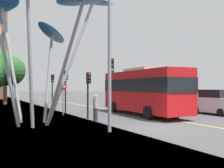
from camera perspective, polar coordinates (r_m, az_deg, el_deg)
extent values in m
cube|color=#4C4C4F|center=(14.84, 10.90, -9.68)|extent=(120.00, 240.00, 0.10)
cube|color=#E0D666|center=(16.77, 18.63, -8.45)|extent=(0.16, 144.00, 0.01)
cube|color=red|center=(21.27, 6.82, -1.51)|extent=(3.00, 9.79, 3.22)
cube|color=black|center=(21.27, 6.82, -0.30)|extent=(3.03, 9.89, 1.03)
cube|color=yellow|center=(25.47, 1.14, 1.57)|extent=(1.37, 0.17, 0.36)
cube|color=#B2B2B7|center=(21.31, 6.82, 3.14)|extent=(2.04, 3.48, 0.24)
cylinder|color=black|center=(24.54, 5.58, -4.85)|extent=(0.33, 0.97, 0.96)
cylinder|color=black|center=(23.38, 0.33, -5.07)|extent=(0.33, 0.97, 0.96)
cylinder|color=black|center=(19.90, 13.96, -5.82)|extent=(0.33, 0.97, 0.96)
cylinder|color=black|center=(18.45, 7.93, -6.25)|extent=(0.33, 0.97, 0.96)
cylinder|color=#9EA0A5|center=(16.83, -8.88, 5.22)|extent=(3.17, 0.34, 8.07)
ellipsoid|color=#2D7FD1|center=(18.16, -4.13, 17.71)|extent=(2.88, 1.55, 0.50)
cylinder|color=#9EA0A5|center=(17.82, -13.76, 1.70)|extent=(1.05, 1.39, 6.05)
ellipsoid|color=#4CA3E5|center=(18.82, -13.00, 10.79)|extent=(3.33, 4.09, 0.95)
cylinder|color=#9EA0A5|center=(18.43, -21.24, 4.49)|extent=(1.28, 2.11, 7.89)
ellipsoid|color=#388EDB|center=(20.01, -23.02, 15.53)|extent=(2.84, 3.57, 0.93)
cylinder|color=#9EA0A5|center=(15.65, -22.48, 5.49)|extent=(1.77, 0.56, 7.92)
cylinder|color=#9EA0A5|center=(14.72, -17.58, 5.77)|extent=(0.77, 1.22, 7.87)
cylinder|color=#9EA0A5|center=(15.00, -10.34, 4.29)|extent=(1.74, 2.51, 7.21)
cylinder|color=black|center=(14.90, -0.51, -1.93)|extent=(0.12, 0.12, 3.90)
cube|color=black|center=(14.82, -0.25, 4.06)|extent=(0.28, 0.24, 0.80)
sphere|color=#390706|center=(14.73, -0.02, 5.11)|extent=(0.18, 0.18, 0.18)
sphere|color=#3A2707|center=(14.70, -0.02, 4.10)|extent=(0.18, 0.18, 0.18)
sphere|color=green|center=(14.68, -0.02, 3.09)|extent=(0.18, 0.18, 0.18)
cylinder|color=black|center=(18.74, -5.34, -2.54)|extent=(0.12, 0.12, 3.32)
cube|color=black|center=(18.61, -5.17, 1.33)|extent=(0.28, 0.24, 0.80)
sphere|color=red|center=(18.50, -5.01, 2.14)|extent=(0.18, 0.18, 0.18)
sphere|color=#3A2707|center=(18.49, -5.01, 1.34)|extent=(0.18, 0.18, 0.18)
sphere|color=black|center=(18.48, -5.01, 0.53)|extent=(0.18, 0.18, 0.18)
cylinder|color=black|center=(22.57, -10.18, -1.76)|extent=(0.12, 0.12, 3.68)
cube|color=black|center=(22.45, -10.07, 1.90)|extent=(0.28, 0.24, 0.80)
sphere|color=#390706|center=(22.34, -9.96, 2.58)|extent=(0.18, 0.18, 0.18)
sphere|color=#3A2707|center=(22.33, -9.96, 1.92)|extent=(0.18, 0.18, 0.18)
sphere|color=green|center=(22.32, -9.96, 1.25)|extent=(0.18, 0.18, 0.18)
cylinder|color=black|center=(27.92, -12.99, -1.64)|extent=(0.12, 0.12, 3.58)
cube|color=black|center=(27.80, -12.91, 1.22)|extent=(0.28, 0.24, 0.80)
sphere|color=#390706|center=(27.68, -12.84, 1.76)|extent=(0.18, 0.18, 0.18)
sphere|color=#3A2707|center=(27.67, -12.84, 1.23)|extent=(0.18, 0.18, 0.18)
sphere|color=green|center=(27.67, -12.84, 0.69)|extent=(0.18, 0.18, 0.18)
cube|color=silver|center=(23.35, 21.76, -4.26)|extent=(1.82, 4.03, 1.23)
cube|color=black|center=(23.31, 21.75, -1.96)|extent=(1.67, 2.22, 0.65)
cylinder|color=black|center=(24.89, 20.91, -5.17)|extent=(0.20, 0.60, 0.60)
cylinder|color=black|center=(23.54, 17.99, -5.44)|extent=(0.20, 0.60, 0.60)
cylinder|color=black|center=(21.90, 22.74, -5.79)|extent=(0.20, 0.60, 0.60)
cube|color=silver|center=(28.35, 10.32, -3.53)|extent=(1.70, 4.53, 1.34)
cube|color=black|center=(28.31, 10.32, -1.51)|extent=(1.57, 2.49, 0.66)
cylinder|color=black|center=(30.00, 9.92, -4.42)|extent=(0.20, 0.60, 0.60)
cylinder|color=black|center=(28.99, 7.27, -4.56)|extent=(0.20, 0.60, 0.60)
cylinder|color=black|center=(27.85, 13.50, -4.71)|extent=(0.20, 0.60, 0.60)
cylinder|color=black|center=(26.76, 10.77, -4.88)|extent=(0.20, 0.60, 0.60)
cylinder|color=gray|center=(13.34, -0.54, 8.29)|extent=(0.18, 0.18, 8.71)
sphere|color=#286028|center=(26.87, -21.50, 2.76)|extent=(2.93, 2.93, 2.93)
sphere|color=#286028|center=(26.84, -21.61, 2.68)|extent=(2.79, 2.79, 2.79)
cylinder|color=brown|center=(36.31, -22.44, -1.59)|extent=(0.45, 0.45, 3.31)
sphere|color=#387A33|center=(35.98, -22.13, 3.93)|extent=(3.06, 3.06, 3.06)
sphere|color=#387A33|center=(37.15, -22.64, 2.68)|extent=(3.56, 3.56, 3.56)
sphere|color=#387A33|center=(36.14, -22.63, 2.83)|extent=(3.12, 3.12, 3.12)
sphere|color=#387A33|center=(36.08, -21.71, 3.50)|extent=(3.37, 3.37, 3.37)
cylinder|color=#2D3342|center=(17.35, -3.64, -6.76)|extent=(0.29, 0.29, 0.87)
cylinder|color=#B2A89E|center=(17.29, -3.64, -4.23)|extent=(0.34, 0.34, 0.67)
sphere|color=tan|center=(17.26, -3.64, -2.75)|extent=(0.22, 0.22, 0.22)
cylinder|color=gray|center=(21.28, -10.70, -3.28)|extent=(0.08, 0.08, 2.60)
cylinder|color=red|center=(21.23, -10.67, -0.59)|extent=(0.60, 0.03, 0.60)
cube|color=white|center=(21.20, -10.64, -0.59)|extent=(0.40, 0.04, 0.11)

